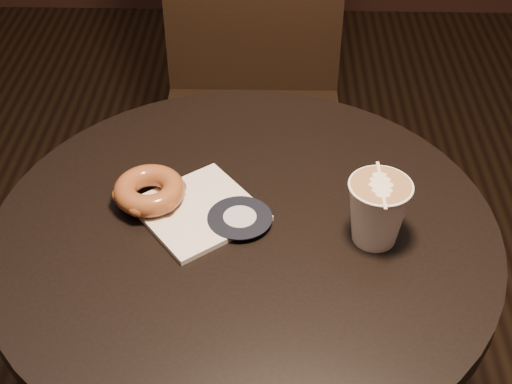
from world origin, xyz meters
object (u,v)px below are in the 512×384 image
cafe_table (246,320)px  latte_cup (377,212)px  pastry_bag (199,211)px  chair (253,70)px  doughnut (149,190)px

cafe_table → latte_cup: (0.17, -0.02, 0.25)m
pastry_bag → cafe_table: bearing=-58.2°
pastry_bag → chair: bearing=47.9°
latte_cup → pastry_bag: bearing=169.3°
doughnut → latte_cup: latte_cup is taller
chair → doughnut: size_ratio=10.30×
cafe_table → latte_cup: bearing=-6.8°
chair → pastry_bag: chair is taller
pastry_bag → latte_cup: latte_cup is taller
cafe_table → pastry_bag: (-0.06, 0.02, 0.20)m
pastry_bag → doughnut: (-0.07, 0.02, 0.02)m
doughnut → cafe_table: bearing=-17.5°
cafe_table → doughnut: size_ratio=7.43×
doughnut → pastry_bag: bearing=-14.6°
chair → doughnut: chair is taller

